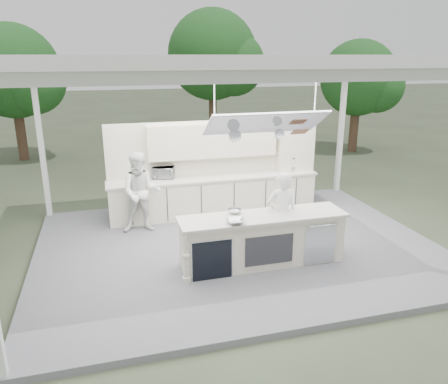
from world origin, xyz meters
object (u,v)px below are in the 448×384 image
object	(u,v)px
back_counter	(214,195)
sous_chef	(141,192)
demo_island	(261,240)
head_chef	(282,215)

from	to	relation	value
back_counter	sous_chef	world-z (taller)	sous_chef
demo_island	back_counter	size ratio (longest dim) A/B	0.61
demo_island	head_chef	bearing A→B (deg)	24.03
head_chef	sous_chef	xyz separation A→B (m)	(-2.45, 1.98, 0.05)
head_chef	back_counter	bearing A→B (deg)	-72.19
demo_island	head_chef	distance (m)	0.64
head_chef	sous_chef	bearing A→B (deg)	-35.18
back_counter	sous_chef	bearing A→B (deg)	-160.84
demo_island	sous_chef	world-z (taller)	sous_chef
back_counter	head_chef	distance (m)	2.71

